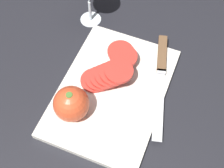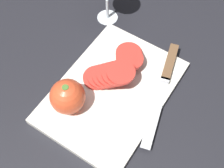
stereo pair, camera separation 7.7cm
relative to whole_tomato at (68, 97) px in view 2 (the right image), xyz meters
The scene contains 6 objects.
ground_plane 0.12m from the whole_tomato, 17.50° to the right, with size 3.00×3.00×0.00m, color black.
cutting_board 0.12m from the whole_tomato, 34.89° to the right, with size 0.37×0.26×0.02m.
whole_tomato is the anchor object (origin of this frame).
knife 0.27m from the whole_tomato, 36.31° to the right, with size 0.30×0.10×0.01m.
tomato_slice_stack_near 0.21m from the whole_tomato, 14.71° to the right, with size 0.10×0.09×0.04m.
tomato_slice_stack_far 0.12m from the whole_tomato, 20.43° to the right, with size 0.10×0.13×0.05m.
Camera 2 is at (-0.33, -0.25, 0.71)m, focal length 50.00 mm.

